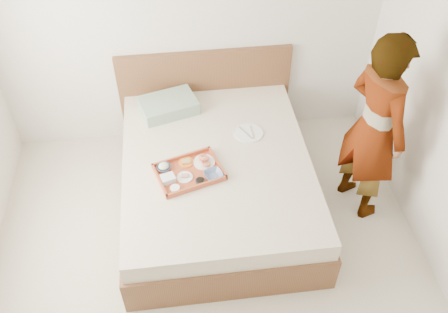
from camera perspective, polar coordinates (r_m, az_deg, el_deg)
ground at (r=3.83m, az=-1.07°, el=-16.78°), size 3.50×4.00×0.01m
wall_back at (r=4.35m, az=-4.38°, el=16.21°), size 3.50×0.01×2.60m
bed at (r=4.20m, az=-0.85°, el=-2.84°), size 1.65×2.00×0.53m
headboard at (r=4.78m, az=-2.22°, el=7.43°), size 1.65×0.06×0.95m
pillow at (r=4.47m, az=-6.57°, el=6.00°), size 0.57×0.46×0.12m
tray at (r=3.89m, az=-4.14°, el=-1.81°), size 0.60×0.51×0.05m
prawn_plate at (r=3.96m, az=-2.34°, el=-0.66°), size 0.22×0.22×0.01m
navy_bowl_big at (r=3.84m, az=-1.25°, el=-2.17°), size 0.18×0.18×0.04m
sauce_dish at (r=3.80m, az=-2.82°, el=-2.94°), size 0.09×0.09×0.03m
meat_plate at (r=3.85m, az=-4.65°, el=-2.45°), size 0.16×0.16×0.01m
bread_plate at (r=3.97m, az=-4.49°, el=-0.66°), size 0.16×0.16×0.01m
salad_bowl at (r=3.93m, az=-7.11°, el=-1.33°), size 0.14×0.14×0.04m
plastic_tub at (r=3.83m, az=-6.62°, el=-2.60°), size 0.13×0.12×0.05m
cheese_round at (r=3.77m, az=-5.79°, el=-3.77°), size 0.09×0.09×0.03m
dinner_plate at (r=4.24m, az=2.94°, el=2.77°), size 0.29×0.29×0.01m
person at (r=3.98m, az=17.28°, el=3.11°), size 0.59×0.72×1.70m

